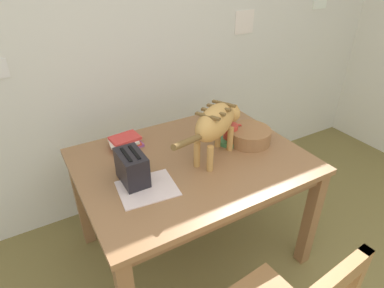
# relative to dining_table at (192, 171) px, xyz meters

# --- Properties ---
(wall_rear) EXTENTS (5.37, 0.11, 2.50)m
(wall_rear) POSITION_rel_dining_table_xyz_m (-0.06, 0.79, 0.59)
(wall_rear) COLOR silver
(wall_rear) RESTS_ON ground_plane
(dining_table) EXTENTS (1.28, 0.98, 0.75)m
(dining_table) POSITION_rel_dining_table_xyz_m (0.00, 0.00, 0.00)
(dining_table) COLOR #91643F
(dining_table) RESTS_ON ground_plane
(cat) EXTENTS (0.60, 0.36, 0.32)m
(cat) POSITION_rel_dining_table_xyz_m (0.13, -0.04, 0.31)
(cat) COLOR tan
(cat) RESTS_ON dining_table
(saucer_bowl) EXTENTS (0.17, 0.17, 0.03)m
(saucer_bowl) POSITION_rel_dining_table_xyz_m (0.31, 0.05, 0.10)
(saucer_bowl) COLOR #429153
(saucer_bowl) RESTS_ON dining_table
(coffee_mug) EXTENTS (0.13, 0.09, 0.09)m
(coffee_mug) POSITION_rel_dining_table_xyz_m (0.31, 0.05, 0.16)
(coffee_mug) COLOR #CF3E31
(coffee_mug) RESTS_ON saucer_bowl
(magazine) EXTENTS (0.31, 0.27, 0.01)m
(magazine) POSITION_rel_dining_table_xyz_m (-0.33, -0.13, 0.09)
(magazine) COLOR silver
(magazine) RESTS_ON dining_table
(book_stack) EXTENTS (0.20, 0.15, 0.06)m
(book_stack) POSITION_rel_dining_table_xyz_m (-0.28, 0.32, 0.12)
(book_stack) COLOR #964D97
(book_stack) RESTS_ON dining_table
(wicker_basket) EXTENTS (0.27, 0.27, 0.09)m
(wicker_basket) POSITION_rel_dining_table_xyz_m (0.41, -0.01, 0.13)
(wicker_basket) COLOR #99693F
(wicker_basket) RESTS_ON dining_table
(toaster) EXTENTS (0.12, 0.20, 0.18)m
(toaster) POSITION_rel_dining_table_xyz_m (-0.37, -0.03, 0.17)
(toaster) COLOR black
(toaster) RESTS_ON dining_table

